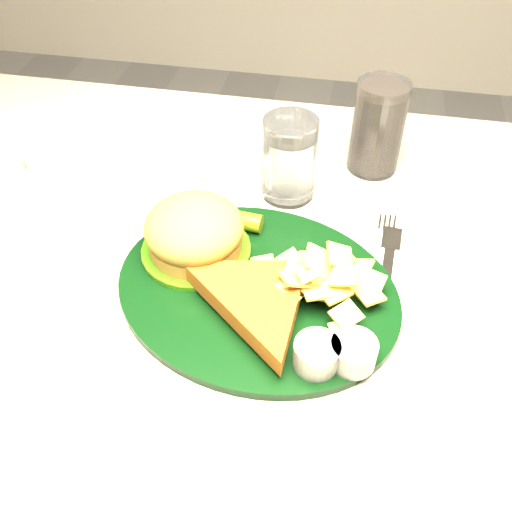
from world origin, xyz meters
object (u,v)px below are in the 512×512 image
(water_glass, at_px, (289,159))
(cola_glass, at_px, (378,127))
(table, at_px, (248,406))
(dinner_plate, at_px, (257,270))
(fork_napkin, at_px, (385,283))

(water_glass, xyz_separation_m, cola_glass, (0.12, 0.09, 0.01))
(water_glass, relative_size, cola_glass, 0.86)
(cola_glass, bearing_deg, table, -124.37)
(cola_glass, bearing_deg, dinner_plate, -112.94)
(dinner_plate, height_order, water_glass, water_glass)
(cola_glass, bearing_deg, fork_napkin, -83.81)
(table, distance_m, dinner_plate, 0.42)
(table, distance_m, water_glass, 0.46)
(table, xyz_separation_m, water_glass, (0.04, 0.13, 0.43))
(cola_glass, height_order, fork_napkin, cola_glass)
(cola_glass, bearing_deg, water_glass, -142.35)
(fork_napkin, bearing_deg, dinner_plate, -161.74)
(water_glass, height_order, cola_glass, cola_glass)
(table, bearing_deg, fork_napkin, -9.15)
(water_glass, bearing_deg, table, -105.20)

